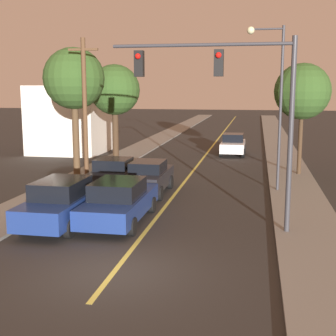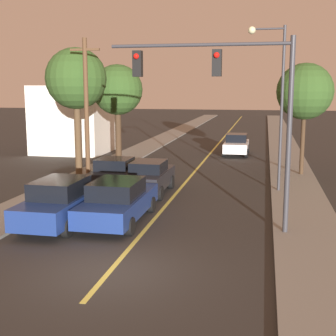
{
  "view_description": "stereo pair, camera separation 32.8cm",
  "coord_description": "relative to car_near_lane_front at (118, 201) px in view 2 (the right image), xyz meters",
  "views": [
    {
      "loc": [
        3.8,
        -11.87,
        5.09
      ],
      "look_at": [
        0.0,
        8.11,
        1.6
      ],
      "focal_mm": 50.0,
      "sensor_mm": 36.0,
      "label": 1
    },
    {
      "loc": [
        4.12,
        -11.81,
        5.09
      ],
      "look_at": [
        0.0,
        8.11,
        1.6
      ],
      "focal_mm": 50.0,
      "sensor_mm": 36.0,
      "label": 2
    }
  ],
  "objects": [
    {
      "name": "tree_left_near",
      "position": [
        -4.3,
        13.57,
        4.09
      ],
      "size": [
        3.35,
        3.35,
        6.53
      ],
      "color": "#3D2B1C",
      "rests_on": "ground"
    },
    {
      "name": "tree_left_far",
      "position": [
        -5.11,
        8.55,
        4.73
      ],
      "size": [
        3.45,
        3.45,
        7.22
      ],
      "color": "#4C3823",
      "rests_on": "ground"
    },
    {
      "name": "ground_plane",
      "position": [
        1.27,
        -4.83,
        -0.83
      ],
      "size": [
        200.0,
        200.0,
        0.0
      ],
      "primitive_type": "plane",
      "color": "#2D2B28"
    },
    {
      "name": "tree_right_near",
      "position": [
        7.58,
        11.28,
        4.05
      ],
      "size": [
        3.21,
        3.21,
        6.38
      ],
      "color": "#3D2B1C",
      "rests_on": "ground"
    },
    {
      "name": "utility_pole_left",
      "position": [
        -3.87,
        6.84,
        3.21
      ],
      "size": [
        1.6,
        0.24,
        7.53
      ],
      "color": "#513823",
      "rests_on": "ground"
    },
    {
      "name": "streetlamp_right",
      "position": [
        5.79,
        6.54,
        4.25
      ],
      "size": [
        1.77,
        0.36,
        7.86
      ],
      "color": "#333338",
      "rests_on": "ground"
    },
    {
      "name": "car_far_oncoming",
      "position": [
        3.32,
        19.33,
        -0.02
      ],
      "size": [
        1.87,
        4.23,
        1.62
      ],
      "rotation": [
        0.0,
        0.0,
        3.14
      ],
      "color": "white",
      "rests_on": "ground"
    },
    {
      "name": "car_outer_lane_front",
      "position": [
        -2.0,
        -0.64,
        0.05
      ],
      "size": [
        1.96,
        5.11,
        1.75
      ],
      "color": "navy",
      "rests_on": "ground"
    },
    {
      "name": "domed_building_left",
      "position": [
        -9.47,
        18.29,
        2.43
      ],
      "size": [
        5.4,
        5.4,
        7.75
      ],
      "color": "silver",
      "rests_on": "ground"
    },
    {
      "name": "car_near_lane_front",
      "position": [
        0.0,
        0.0,
        0.0
      ],
      "size": [
        2.06,
        5.07,
        1.66
      ],
      "color": "navy",
      "rests_on": "ground"
    },
    {
      "name": "sidewalk_left",
      "position": [
        -4.52,
        31.17,
        -0.77
      ],
      "size": [
        2.5,
        80.0,
        0.12
      ],
      "color": "gray",
      "rests_on": "ground"
    },
    {
      "name": "road_surface",
      "position": [
        1.27,
        31.17,
        -0.83
      ],
      "size": [
        9.09,
        80.0,
        0.01
      ],
      "color": "#2D2B28",
      "rests_on": "ground"
    },
    {
      "name": "traffic_signal_mast",
      "position": [
        4.21,
        -0.36,
        4.11
      ],
      "size": [
        6.31,
        0.42,
        6.67
      ],
      "color": "#333338",
      "rests_on": "ground"
    },
    {
      "name": "sidewalk_right",
      "position": [
        7.07,
        31.17,
        -0.77
      ],
      "size": [
        2.5,
        80.0,
        0.12
      ],
      "color": "gray",
      "rests_on": "ground"
    },
    {
      "name": "car_near_lane_second",
      "position": [
        -0.0,
        4.98,
        0.0
      ],
      "size": [
        1.85,
        4.24,
        1.63
      ],
      "color": "black",
      "rests_on": "ground"
    },
    {
      "name": "car_outer_lane_second",
      "position": [
        -2.0,
        5.81,
        -0.03
      ],
      "size": [
        2.02,
        3.85,
        1.57
      ],
      "color": "black",
      "rests_on": "ground"
    }
  ]
}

